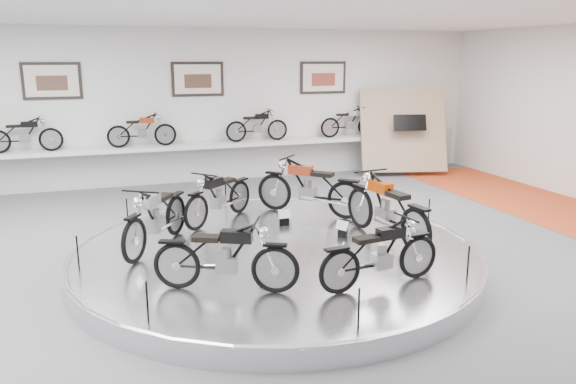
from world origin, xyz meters
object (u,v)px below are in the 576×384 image
object	(u,v)px
shelf	(202,146)
bike_e	(381,253)
display_platform	(276,256)
bike_f	(386,208)
bike_c	(156,216)
bike_d	(225,256)
bike_a	(309,187)
bike_b	(219,196)

from	to	relation	value
shelf	bike_e	distance (m)	8.35
display_platform	bike_f	bearing A→B (deg)	-6.70
bike_c	bike_e	world-z (taller)	bike_c
shelf	bike_c	world-z (taller)	bike_c
display_platform	bike_c	distance (m)	2.00
bike_e	bike_f	distance (m)	1.96
display_platform	bike_d	world-z (taller)	bike_d
display_platform	bike_a	distance (m)	2.15
bike_c	bike_e	size ratio (longest dim) A/B	1.14
bike_a	bike_e	bearing A→B (deg)	128.90
display_platform	shelf	distance (m)	6.46
display_platform	shelf	xyz separation A→B (m)	(0.00, 6.40, 0.85)
bike_a	bike_e	distance (m)	3.57
bike_b	bike_f	bearing A→B (deg)	99.32
shelf	bike_a	size ratio (longest dim) A/B	5.89
bike_b	bike_e	size ratio (longest dim) A/B	1.06
bike_d	bike_f	size ratio (longest dim) A/B	0.86
shelf	bike_b	xyz separation A→B (m)	(-0.55, -4.66, -0.21)
shelf	bike_d	xyz separation A→B (m)	(-1.13, -7.81, -0.22)
bike_a	bike_f	distance (m)	1.97
bike_c	bike_f	xyz separation A→B (m)	(3.62, -0.81, 0.04)
display_platform	bike_d	size ratio (longest dim) A/B	3.95
shelf	bike_e	bearing A→B (deg)	-84.30
bike_f	display_platform	bearing A→B (deg)	75.08
bike_b	bike_c	size ratio (longest dim) A/B	0.94
bike_d	bike_f	xyz separation A→B (m)	(2.96, 1.20, 0.08)
bike_b	bike_f	xyz separation A→B (m)	(2.37, -1.96, 0.07)
bike_a	bike_d	size ratio (longest dim) A/B	1.15
bike_e	bike_f	xyz separation A→B (m)	(1.00, 1.69, 0.10)
bike_f	bike_e	bearing A→B (deg)	141.22
display_platform	bike_f	distance (m)	1.97
shelf	bike_c	xyz separation A→B (m)	(-1.79, -5.81, -0.18)
bike_a	bike_d	world-z (taller)	bike_a
bike_b	bike_f	size ratio (longest dim) A/B	0.88
bike_c	bike_f	bearing A→B (deg)	110.24
bike_c	bike_d	bearing A→B (deg)	51.04
bike_b	bike_c	bearing A→B (deg)	1.63
bike_b	bike_f	world-z (taller)	bike_f
bike_b	bike_e	distance (m)	3.90
bike_a	bike_b	world-z (taller)	bike_a
bike_c	bike_e	bearing A→B (deg)	79.21
display_platform	shelf	world-z (taller)	shelf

